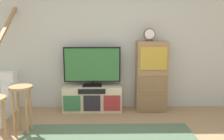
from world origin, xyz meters
TOP-DOWN VIEW (x-y plane):
  - back_wall at (0.00, 2.46)m, footprint 6.40×0.12m
  - media_console at (-0.30, 2.19)m, footprint 1.13×0.38m
  - television at (-0.30, 2.22)m, footprint 1.08×0.22m
  - side_cabinet at (0.84, 2.20)m, footprint 0.58×0.38m
  - desk_clock at (0.78, 2.19)m, footprint 0.21×0.08m
  - bar_stool_far at (-1.30, 1.21)m, footprint 0.34×0.34m

SIDE VIEW (x-z plane):
  - media_console at x=-0.30m, z-range 0.00..0.49m
  - bar_stool_far at x=-1.30m, z-range 0.18..0.92m
  - side_cabinet at x=0.84m, z-range 0.00..1.35m
  - television at x=-0.30m, z-range 0.51..1.27m
  - back_wall at x=0.00m, z-range 0.00..2.70m
  - desk_clock at x=0.78m, z-range 1.35..1.59m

